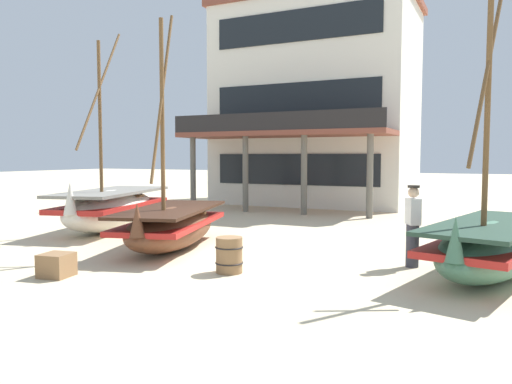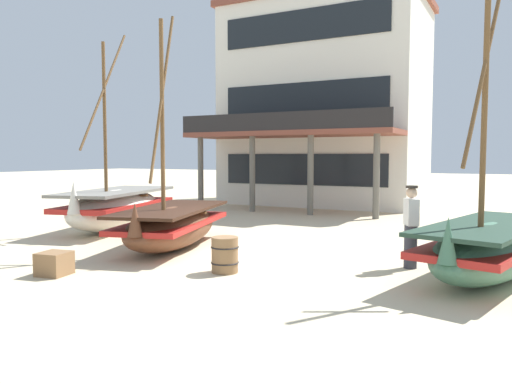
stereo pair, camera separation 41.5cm
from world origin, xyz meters
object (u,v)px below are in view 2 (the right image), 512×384
fishing_boat_centre_large (116,208)px  cargo_crate (54,264)px  fisherman_by_hull (411,228)px  wooden_barrel (225,255)px  fishing_boat_near_left (489,248)px  harbor_building_main (326,105)px  fishing_boat_far_right (172,225)px

fishing_boat_centre_large → cargo_crate: bearing=-57.3°
fisherman_by_hull → cargo_crate: (-5.91, -3.81, -0.61)m
fishing_boat_centre_large → fisherman_by_hull: (9.12, -1.20, 0.15)m
wooden_barrel → cargo_crate: (-2.77, -1.72, -0.13)m
fishing_boat_near_left → harbor_building_main: size_ratio=0.61×
cargo_crate → harbor_building_main: (-0.58, 16.57, 4.55)m
fisherman_by_hull → fishing_boat_far_right: bearing=-175.2°
fishing_boat_far_right → fisherman_by_hull: fishing_boat_far_right is taller
fishing_boat_near_left → fisherman_by_hull: bearing=171.3°
fishing_boat_near_left → cargo_crate: size_ratio=10.93×
fishing_boat_centre_large → fishing_boat_far_right: bearing=-26.0°
fishing_boat_far_right → wooden_barrel: fishing_boat_far_right is taller
cargo_crate → fishing_boat_near_left: bearing=26.0°
fishing_boat_near_left → wooden_barrel: (-4.59, -1.86, -0.24)m
fishing_boat_near_left → fishing_boat_centre_large: (-10.57, 1.42, 0.10)m
fisherman_by_hull → wooden_barrel: bearing=-146.4°
fishing_boat_centre_large → cargo_crate: (3.21, -5.01, -0.46)m
fishing_boat_far_right → wooden_barrel: 3.00m
fishing_boat_near_left → harbor_building_main: bearing=121.5°
fishing_boat_near_left → fisherman_by_hull: (-1.45, 0.22, 0.25)m
fisherman_by_hull → harbor_building_main: 14.85m
fishing_boat_centre_large → fisherman_by_hull: fishing_boat_centre_large is taller
wooden_barrel → harbor_building_main: (-3.35, 14.84, 4.42)m
fishing_boat_far_right → harbor_building_main: harbor_building_main is taller
fishing_boat_centre_large → harbor_building_main: harbor_building_main is taller
fishing_boat_centre_large → fishing_boat_near_left: bearing=-7.7°
fishing_boat_near_left → harbor_building_main: 15.78m
fishing_boat_near_left → fisherman_by_hull: fishing_boat_near_left is taller
fishing_boat_far_right → harbor_building_main: 13.92m
fisherman_by_hull → fishing_boat_centre_large: bearing=172.5°
fishing_boat_far_right → cargo_crate: bearing=-94.1°
fishing_boat_near_left → wooden_barrel: fishing_boat_near_left is taller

